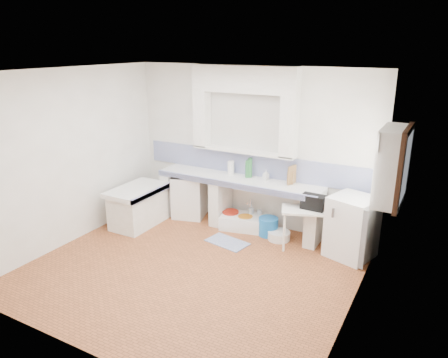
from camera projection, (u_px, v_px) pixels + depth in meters
The scene contains 36 objects.
floor at pixel (191, 269), 6.16m from camera, with size 4.50×4.50×0.00m, color #A0552D.
ceiling at pixel (186, 72), 5.30m from camera, with size 4.50×4.50×0.00m, color white.
wall_back at pixel (251, 147), 7.40m from camera, with size 4.50×4.50×0.00m, color white.
wall_front at pixel (74, 233), 4.06m from camera, with size 4.50×4.50×0.00m, color white.
wall_left at pixel (71, 157), 6.76m from camera, with size 4.50×4.50×0.00m, color white.
wall_right at pixel (358, 207), 4.70m from camera, with size 4.50×4.50×0.00m, color white.
alcove_mass at pixel (244, 79), 6.98m from camera, with size 1.90×0.25×0.45m, color white.
window_frame at pixel (393, 166), 5.56m from camera, with size 0.35×0.86×1.06m, color #3C2013.
lace_valance at pixel (384, 136), 5.51m from camera, with size 0.01×0.84×0.24m, color white.
counter_slab at pixel (238, 180), 7.36m from camera, with size 3.00×0.60×0.08m, color white.
counter_lip at pixel (231, 185), 7.13m from camera, with size 3.00×0.04×0.10m, color navy.
counter_pier_left at pixel (173, 192), 8.14m from camera, with size 0.20×0.55×0.82m, color white.
counter_pier_mid at pixel (221, 201), 7.66m from camera, with size 0.20×0.55×0.82m, color white.
counter_pier_right at pixel (315, 220), 6.86m from camera, with size 0.20×0.55×0.82m, color white.
peninsula_top at pixel (137, 190), 7.49m from camera, with size 0.70×1.10×0.08m, color white.
peninsula_base at pixel (139, 208), 7.60m from camera, with size 0.60×1.00×0.62m, color white.
peninsula_lip at pixel (152, 193), 7.34m from camera, with size 0.04×1.10×0.10m, color navy.
backsplash at pixel (251, 164), 7.48m from camera, with size 4.27×0.03×0.40m, color navy.
stove at pixel (189, 196), 7.95m from camera, with size 0.56×0.54×0.80m, color white.
sink at pixel (246, 223), 7.49m from camera, with size 0.88×0.48×0.21m, color white.
side_table at pixel (307, 229), 6.71m from camera, with size 0.80×0.45×0.04m, color white.
fridge at pixel (352, 227), 6.41m from camera, with size 0.62×0.62×0.96m, color white.
bucket_red at pixel (230, 218), 7.61m from camera, with size 0.29×0.29×0.27m, color #AF2010.
bucket_orange at pixel (245, 223), 7.45m from camera, with size 0.26×0.26×0.25m, color orange.
bucket_blue at pixel (268, 227), 7.21m from camera, with size 0.33×0.33×0.31m, color blue.
basin_white at pixel (279, 236), 7.07m from camera, with size 0.37×0.37×0.14m, color white.
water_bottle_a at pixel (251, 217), 7.57m from camera, with size 0.09×0.09×0.34m, color silver.
water_bottle_b at pixel (259, 218), 7.54m from camera, with size 0.09×0.09×0.32m, color silver.
black_bag at pixel (313, 202), 6.57m from camera, with size 0.37×0.21×0.23m, color black.
green_bottle_a at pixel (247, 169), 7.35m from camera, with size 0.07×0.07×0.30m, color #296B35.
green_bottle_b at pixel (250, 168), 7.35m from camera, with size 0.08×0.08×0.35m, color #296B35.
knife_block at pixel (290, 178), 7.03m from camera, with size 0.11×0.09×0.21m, color olive.
cutting_board at pixel (292, 175), 7.01m from camera, with size 0.02×0.23×0.32m, color olive.
paper_towel at pixel (231, 168), 7.54m from camera, with size 0.12×0.12×0.24m, color white.
soap_bottle at pixel (266, 175), 7.24m from camera, with size 0.08×0.08×0.18m, color white.
rug at pixel (227, 242), 6.98m from camera, with size 0.69×0.39×0.01m, color #3B4F92.
Camera 1 is at (3.05, -4.56, 3.14)m, focal length 33.90 mm.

